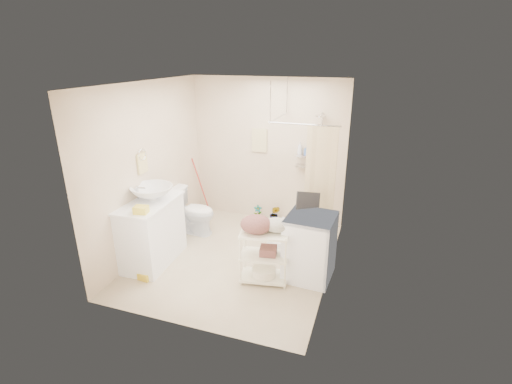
{
  "coord_description": "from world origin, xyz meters",
  "views": [
    {
      "loc": [
        1.88,
        -4.63,
        2.97
      ],
      "look_at": [
        0.23,
        0.25,
        1.03
      ],
      "focal_mm": 26.0,
      "sensor_mm": 36.0,
      "label": 1
    }
  ],
  "objects_px": {
    "vanity": "(152,232)",
    "washing_machine": "(310,247)",
    "toilet": "(193,211)",
    "laundry_rack": "(264,252)"
  },
  "relations": [
    {
      "from": "toilet",
      "to": "washing_machine",
      "type": "bearing_deg",
      "value": -103.75
    },
    {
      "from": "vanity",
      "to": "washing_machine",
      "type": "bearing_deg",
      "value": 5.69
    },
    {
      "from": "vanity",
      "to": "washing_machine",
      "type": "height_order",
      "value": "vanity"
    },
    {
      "from": "laundry_rack",
      "to": "toilet",
      "type": "bearing_deg",
      "value": 137.86
    },
    {
      "from": "washing_machine",
      "to": "laundry_rack",
      "type": "distance_m",
      "value": 0.64
    },
    {
      "from": "toilet",
      "to": "washing_machine",
      "type": "relative_size",
      "value": 0.86
    },
    {
      "from": "vanity",
      "to": "washing_machine",
      "type": "relative_size",
      "value": 1.19
    },
    {
      "from": "toilet",
      "to": "vanity",
      "type": "bearing_deg",
      "value": 177.96
    },
    {
      "from": "vanity",
      "to": "toilet",
      "type": "distance_m",
      "value": 1.07
    },
    {
      "from": "vanity",
      "to": "toilet",
      "type": "relative_size",
      "value": 1.38
    }
  ]
}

